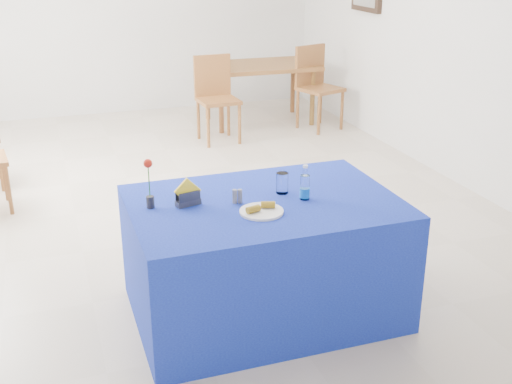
{
  "coord_description": "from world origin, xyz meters",
  "views": [
    {
      "loc": [
        -1.28,
        -5.35,
        2.21
      ],
      "look_at": [
        -0.21,
        -2.24,
        0.92
      ],
      "focal_mm": 45.0,
      "sensor_mm": 36.0,
      "label": 1
    }
  ],
  "objects_px": {
    "oak_table": "(259,70)",
    "plate": "(261,212)",
    "water_bottle": "(305,188)",
    "chair_bg_left": "(216,92)",
    "chair_bg_right": "(316,81)",
    "blue_table": "(264,257)"
  },
  "relations": [
    {
      "from": "oak_table",
      "to": "plate",
      "type": "bearing_deg",
      "value": -109.02
    },
    {
      "from": "blue_table",
      "to": "water_bottle",
      "type": "relative_size",
      "value": 7.44
    },
    {
      "from": "chair_bg_left",
      "to": "plate",
      "type": "bearing_deg",
      "value": -104.8
    },
    {
      "from": "plate",
      "to": "chair_bg_left",
      "type": "xyz_separation_m",
      "value": [
        0.82,
        3.95,
        -0.2
      ]
    },
    {
      "from": "water_bottle",
      "to": "plate",
      "type": "bearing_deg",
      "value": -159.87
    },
    {
      "from": "plate",
      "to": "chair_bg_right",
      "type": "distance_m",
      "value": 4.61
    },
    {
      "from": "water_bottle",
      "to": "oak_table",
      "type": "relative_size",
      "value": 0.15
    },
    {
      "from": "water_bottle",
      "to": "oak_table",
      "type": "distance_m",
      "value": 4.6
    },
    {
      "from": "blue_table",
      "to": "chair_bg_left",
      "type": "distance_m",
      "value": 3.86
    },
    {
      "from": "blue_table",
      "to": "chair_bg_right",
      "type": "xyz_separation_m",
      "value": [
        2.07,
        3.9,
        0.21
      ]
    },
    {
      "from": "blue_table",
      "to": "water_bottle",
      "type": "xyz_separation_m",
      "value": [
        0.24,
        -0.05,
        0.45
      ]
    },
    {
      "from": "plate",
      "to": "water_bottle",
      "type": "distance_m",
      "value": 0.34
    },
    {
      "from": "oak_table",
      "to": "chair_bg_left",
      "type": "relative_size",
      "value": 1.46
    },
    {
      "from": "plate",
      "to": "chair_bg_right",
      "type": "height_order",
      "value": "chair_bg_right"
    },
    {
      "from": "chair_bg_right",
      "to": "water_bottle",
      "type": "bearing_deg",
      "value": -133.46
    },
    {
      "from": "plate",
      "to": "blue_table",
      "type": "height_order",
      "value": "plate"
    },
    {
      "from": "blue_table",
      "to": "chair_bg_right",
      "type": "distance_m",
      "value": 4.42
    },
    {
      "from": "plate",
      "to": "chair_bg_right",
      "type": "bearing_deg",
      "value": 62.2
    },
    {
      "from": "chair_bg_left",
      "to": "chair_bg_right",
      "type": "height_order",
      "value": "chair_bg_right"
    },
    {
      "from": "plate",
      "to": "oak_table",
      "type": "distance_m",
      "value": 4.8
    },
    {
      "from": "water_bottle",
      "to": "oak_table",
      "type": "xyz_separation_m",
      "value": [
        1.25,
        4.42,
        -0.15
      ]
    },
    {
      "from": "water_bottle",
      "to": "chair_bg_right",
      "type": "height_order",
      "value": "chair_bg_right"
    }
  ]
}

